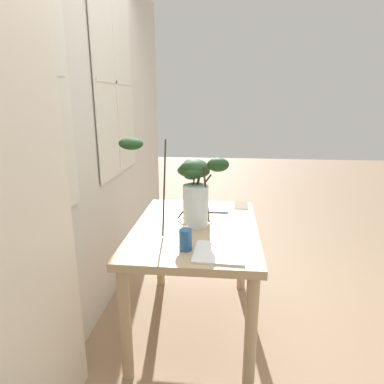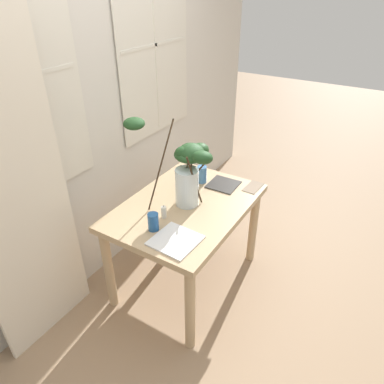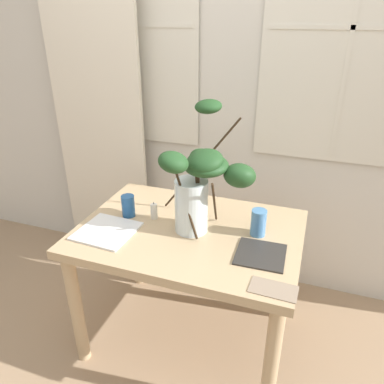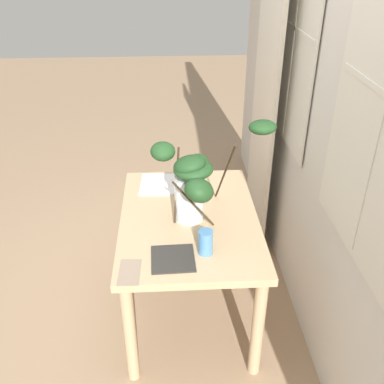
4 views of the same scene
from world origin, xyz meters
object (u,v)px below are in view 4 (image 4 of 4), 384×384
object	(u,v)px
drinking_glass_blue_left	(190,178)
plate_square_right	(173,259)
drinking_glass_blue_right	(206,242)
dining_table	(189,232)
vase_with_branches	(195,180)
plate_square_left	(161,184)
pillar_candle	(194,191)

from	to	relation	value
drinking_glass_blue_left	plate_square_right	bearing A→B (deg)	-9.58
drinking_glass_blue_left	drinking_glass_blue_right	xyz separation A→B (m)	(0.70, 0.04, 0.01)
dining_table	plate_square_right	bearing A→B (deg)	-14.94
dining_table	vase_with_branches	world-z (taller)	vase_with_branches
drinking_glass_blue_right	plate_square_left	bearing A→B (deg)	-162.33
drinking_glass_blue_right	plate_square_right	world-z (taller)	drinking_glass_blue_right
drinking_glass_blue_left	plate_square_left	bearing A→B (deg)	-97.99
vase_with_branches	plate_square_right	xyz separation A→B (m)	(0.33, -0.13, -0.28)
vase_with_branches	plate_square_left	world-z (taller)	vase_with_branches
vase_with_branches	drinking_glass_blue_right	distance (m)	0.36
drinking_glass_blue_left	plate_square_right	distance (m)	0.76
dining_table	plate_square_left	world-z (taller)	plate_square_left
plate_square_right	vase_with_branches	bearing A→B (deg)	158.37
dining_table	plate_square_left	bearing A→B (deg)	-156.95
drinking_glass_blue_right	plate_square_left	distance (m)	0.77
plate_square_left	dining_table	bearing A→B (deg)	23.05
plate_square_right	dining_table	bearing A→B (deg)	165.06
drinking_glass_blue_left	pillar_candle	xyz separation A→B (m)	(0.14, 0.02, -0.02)
vase_with_branches	plate_square_left	xyz separation A→B (m)	(-0.44, -0.19, -0.27)
pillar_candle	drinking_glass_blue_left	bearing A→B (deg)	-172.34
drinking_glass_blue_left	plate_square_left	distance (m)	0.20
dining_table	plate_square_right	xyz separation A→B (m)	(0.39, -0.10, 0.11)
drinking_glass_blue_right	vase_with_branches	bearing A→B (deg)	-172.40
plate_square_right	pillar_candle	size ratio (longest dim) A/B	2.27
dining_table	pillar_candle	xyz separation A→B (m)	(-0.22, 0.04, 0.15)
vase_with_branches	drinking_glass_blue_left	size ratio (longest dim) A/B	5.89
pillar_candle	drinking_glass_blue_right	bearing A→B (deg)	2.58
plate_square_left	pillar_candle	bearing A→B (deg)	50.51
dining_table	drinking_glass_blue_right	size ratio (longest dim) A/B	8.30
vase_with_branches	pillar_candle	world-z (taller)	vase_with_branches
dining_table	plate_square_right	world-z (taller)	plate_square_right
vase_with_branches	plate_square_left	distance (m)	0.55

